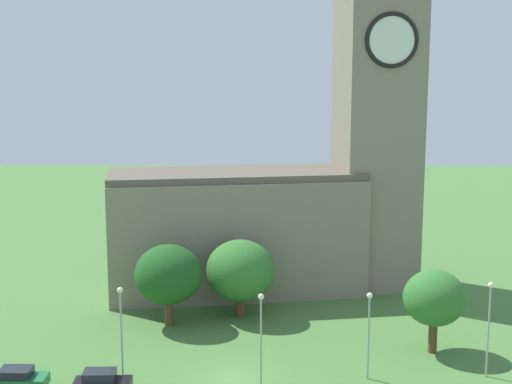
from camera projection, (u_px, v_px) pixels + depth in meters
ground_plane at (239, 312)px, 70.97m from camera, size 200.00×200.00×0.00m
church at (296, 179)px, 76.56m from camera, size 32.97×14.00×36.56m
car_green at (18, 379)px, 54.07m from camera, size 4.01×2.24×1.65m
car_black at (102, 383)px, 53.07m from camera, size 4.10×2.16×1.89m
streetlamp_west_mid at (121, 320)px, 54.63m from camera, size 0.44×0.44×7.34m
streetlamp_central at (261, 325)px, 54.12m from camera, size 0.44×0.44×7.02m
streetlamp_east_mid at (369, 321)px, 55.31m from camera, size 0.44×0.44×6.73m
streetlamp_east_end at (489, 315)px, 55.65m from camera, size 0.44×0.44×7.39m
tree_by_tower at (434, 298)px, 60.38m from camera, size 5.05×5.05×6.91m
tree_riverside_east at (240, 271)px, 69.05m from camera, size 6.37×6.37×7.27m
tree_churchyard at (168, 275)px, 66.69m from camera, size 5.96×5.96×7.41m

